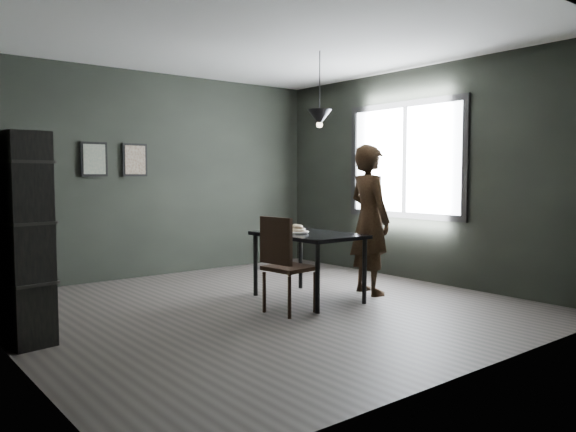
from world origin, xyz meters
TOP-DOWN VIEW (x-y plane):
  - ground at (0.00, 0.00)m, footprint 5.00×5.00m
  - back_wall at (0.00, 2.50)m, footprint 5.00×0.10m
  - ceiling at (0.00, 0.00)m, footprint 5.00×5.00m
  - window_assembly at (2.47, 0.20)m, footprint 0.04×1.96m
  - cafe_table at (0.60, 0.00)m, footprint 0.80×1.20m
  - white_plate at (0.51, 0.08)m, footprint 0.23×0.23m
  - donut_pile at (0.51, 0.08)m, footprint 0.20×0.20m
  - woman at (1.38, -0.19)m, footprint 0.53×0.71m
  - wood_chair at (-0.02, -0.34)m, footprint 0.47×0.47m
  - shelf_unit at (-2.32, 0.24)m, footprint 0.42×0.63m
  - pendant_lamp at (0.85, 0.10)m, footprint 0.28×0.28m
  - framed_print_left at (-0.90, 2.47)m, footprint 0.34×0.04m
  - framed_print_right at (-0.35, 2.47)m, footprint 0.34×0.04m

SIDE VIEW (x-z plane):
  - ground at x=0.00m, z-range 0.00..0.00m
  - wood_chair at x=-0.02m, z-range 0.07..1.05m
  - cafe_table at x=0.60m, z-range 0.30..1.05m
  - white_plate at x=0.51m, z-range 0.75..0.76m
  - donut_pile at x=0.51m, z-range 0.75..0.84m
  - shelf_unit at x=-2.32m, z-range 0.00..1.74m
  - woman at x=1.38m, z-range 0.00..1.75m
  - back_wall at x=0.00m, z-range 0.00..2.80m
  - window_assembly at x=2.47m, z-range 0.82..2.38m
  - framed_print_left at x=-0.90m, z-range 1.38..1.82m
  - framed_print_right at x=-0.35m, z-range 1.38..1.82m
  - pendant_lamp at x=0.85m, z-range 1.62..2.48m
  - ceiling at x=0.00m, z-range 2.79..2.81m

